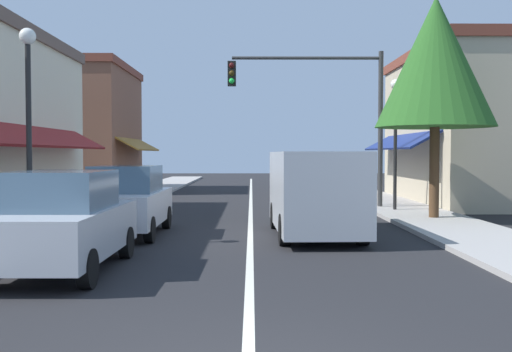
% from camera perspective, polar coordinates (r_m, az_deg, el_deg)
% --- Properties ---
extents(ground_plane, '(80.00, 80.00, 0.00)m').
position_cam_1_polar(ground_plane, '(23.27, -0.51, -2.96)').
color(ground_plane, black).
extents(sidewalk_left, '(2.60, 56.00, 0.12)m').
position_cam_1_polar(sidewalk_left, '(23.92, -13.82, -2.74)').
color(sidewalk_left, '#A39E99').
rests_on(sidewalk_left, ground).
extents(sidewalk_right, '(2.60, 56.00, 0.12)m').
position_cam_1_polar(sidewalk_right, '(23.90, 12.81, -2.74)').
color(sidewalk_right, '#A39E99').
rests_on(sidewalk_right, ground).
extents(lane_center_stripe, '(0.14, 52.00, 0.01)m').
position_cam_1_polar(lane_center_stripe, '(23.27, -0.51, -2.95)').
color(lane_center_stripe, silver).
rests_on(lane_center_stripe, ground).
extents(storefront_right_block, '(5.36, 10.20, 6.44)m').
position_cam_1_polar(storefront_right_block, '(26.69, 18.85, 4.50)').
color(storefront_right_block, '#BCAD8E').
rests_on(storefront_right_block, ground).
extents(storefront_far_left, '(5.81, 8.20, 6.96)m').
position_cam_1_polar(storefront_far_left, '(34.43, -15.76, 4.41)').
color(storefront_far_left, brown).
rests_on(storefront_far_left, ground).
extents(parked_car_nearest_left, '(1.81, 4.11, 1.77)m').
position_cam_1_polar(parked_car_nearest_left, '(10.97, -17.93, -4.19)').
color(parked_car_nearest_left, '#B7BABF').
rests_on(parked_car_nearest_left, ground).
extents(parked_car_second_left, '(1.79, 4.10, 1.77)m').
position_cam_1_polar(parked_car_second_left, '(15.44, -12.21, -2.33)').
color(parked_car_second_left, silver).
rests_on(parked_car_second_left, ground).
extents(van_in_lane, '(2.11, 5.23, 2.12)m').
position_cam_1_polar(van_in_lane, '(15.04, 5.60, -1.38)').
color(van_in_lane, '#B2B7BC').
rests_on(van_in_lane, ground).
extents(traffic_signal_mast_arm, '(5.73, 0.50, 5.84)m').
position_cam_1_polar(traffic_signal_mast_arm, '(22.22, 6.85, 7.17)').
color(traffic_signal_mast_arm, '#333333').
rests_on(traffic_signal_mast_arm, ground).
extents(street_lamp_left_near, '(0.36, 0.36, 4.82)m').
position_cam_1_polar(street_lamp_left_near, '(14.12, -20.93, 6.79)').
color(street_lamp_left_near, black).
rests_on(street_lamp_left_near, ground).
extents(street_lamp_right_mid, '(0.36, 0.36, 4.67)m').
position_cam_1_polar(street_lamp_right_mid, '(21.39, 13.20, 4.99)').
color(street_lamp_right_mid, black).
rests_on(street_lamp_right_mid, ground).
extents(tree_right_near, '(3.62, 3.62, 6.86)m').
position_cam_1_polar(tree_right_near, '(19.24, 16.79, 10.37)').
color(tree_right_near, '#4C331E').
rests_on(tree_right_near, ground).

